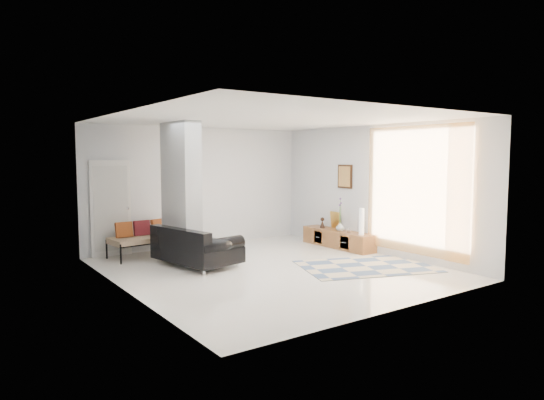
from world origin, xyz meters
TOP-DOWN VIEW (x-y plane):
  - floor at (0.00, 0.00)m, footprint 6.00×6.00m
  - ceiling at (0.00, 0.00)m, footprint 6.00×6.00m
  - wall_back at (0.00, 3.00)m, footprint 6.00×0.00m
  - wall_front at (0.00, -3.00)m, footprint 6.00×0.00m
  - wall_left at (-2.75, 0.00)m, footprint 0.00×6.00m
  - wall_right at (2.75, 0.00)m, footprint 0.00×6.00m
  - partition_column at (-1.10, 1.60)m, footprint 0.35×1.20m
  - hallway_door at (-2.10, 2.96)m, footprint 0.85×0.06m
  - curtain at (2.67, -1.15)m, footprint 0.00×2.55m
  - wall_art at (2.72, 0.90)m, footprint 0.04×0.45m
  - media_console at (2.52, 0.90)m, footprint 0.45×2.04m
  - loveseat at (-1.07, 1.10)m, footprint 1.34×1.89m
  - daybed at (-1.43, 2.47)m, footprint 1.79×0.90m
  - area_rug at (1.60, -0.90)m, footprint 2.89×2.39m
  - cylinder_lamp at (2.50, 0.13)m, footprint 0.11×0.11m
  - bronze_figurine at (2.47, 1.40)m, footprint 0.13×0.13m
  - vase at (2.47, 0.78)m, footprint 0.23×0.23m

SIDE VIEW (x-z plane):
  - floor at x=0.00m, z-range 0.00..0.00m
  - area_rug at x=1.60m, z-range 0.00..0.01m
  - media_console at x=2.52m, z-range -0.20..0.60m
  - loveseat at x=-1.07m, z-range -0.03..0.73m
  - daybed at x=-1.43m, z-range 0.03..0.80m
  - vase at x=2.47m, z-range 0.40..0.60m
  - bronze_figurine at x=2.47m, z-range 0.40..0.65m
  - cylinder_lamp at x=2.50m, z-range 0.40..0.99m
  - hallway_door at x=-2.10m, z-range 0.00..2.04m
  - partition_column at x=-1.10m, z-range 0.00..2.80m
  - wall_back at x=0.00m, z-range -1.60..4.40m
  - wall_front at x=0.00m, z-range -1.60..4.40m
  - wall_left at x=-2.75m, z-range -1.60..4.40m
  - wall_right at x=2.75m, z-range -1.60..4.40m
  - curtain at x=2.67m, z-range 0.17..2.72m
  - wall_art at x=2.72m, z-range 1.38..1.92m
  - ceiling at x=0.00m, z-range 2.80..2.80m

